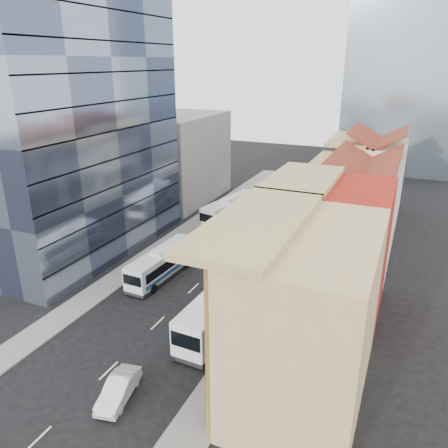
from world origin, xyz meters
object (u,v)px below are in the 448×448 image
at_px(bus_left_near, 162,263).
at_px(bus_left_far, 231,209).
at_px(office_tower, 74,127).
at_px(sedan_right, 119,389).
at_px(bus_right, 222,307).
at_px(shophouse_tan, 308,317).

height_order(bus_left_near, bus_left_far, bus_left_far).
height_order(office_tower, sedan_right, office_tower).
bearing_deg(bus_left_far, bus_right, -57.93).
bearing_deg(bus_left_far, shophouse_tan, -47.82).
bearing_deg(bus_right, bus_left_far, 113.49).
bearing_deg(shophouse_tan, bus_left_far, 121.28).
bearing_deg(sedan_right, bus_left_far, 89.25).
distance_m(bus_left_near, bus_right, 11.51).
height_order(office_tower, bus_right, office_tower).
relative_size(office_tower, bus_left_far, 2.55).
height_order(shophouse_tan, bus_left_far, shophouse_tan).
xyz_separation_m(office_tower, bus_left_far, (12.77, 16.00, -13.12)).
bearing_deg(bus_left_near, sedan_right, -65.60).
relative_size(office_tower, bus_left_near, 2.86).
distance_m(bus_left_far, sedan_right, 36.70).
bearing_deg(bus_right, office_tower, 160.26).
bearing_deg(bus_right, bus_left_near, 150.27).
relative_size(shophouse_tan, sedan_right, 3.03).
bearing_deg(office_tower, shophouse_tan, -24.30).
bearing_deg(office_tower, bus_left_near, -13.31).
bearing_deg(bus_left_near, bus_left_far, 92.70).
distance_m(office_tower, bus_right, 27.54).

